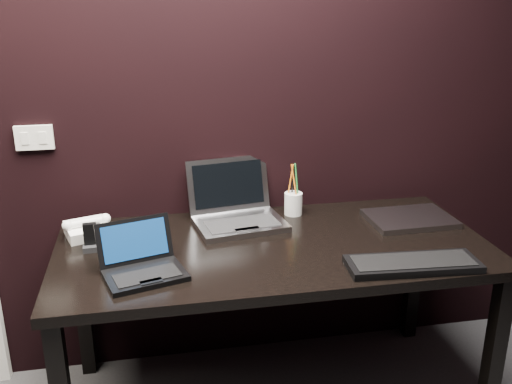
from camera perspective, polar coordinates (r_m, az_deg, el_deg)
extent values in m
plane|color=black|center=(2.45, -7.17, 10.24)|extent=(4.00, 0.00, 4.00)
cube|color=silver|center=(2.51, -21.30, 5.09)|extent=(0.15, 0.02, 0.10)
cube|color=silver|center=(2.50, -22.12, 4.97)|extent=(0.03, 0.01, 0.05)
cube|color=silver|center=(2.49, -20.54, 5.10)|extent=(0.03, 0.01, 0.05)
cube|color=black|center=(2.28, 1.77, -5.64)|extent=(1.70, 0.80, 0.04)
cube|color=black|center=(2.47, 22.69, -14.92)|extent=(0.06, 0.06, 0.70)
cube|color=black|center=(2.73, -16.93, -10.73)|extent=(0.06, 0.06, 0.70)
cube|color=black|center=(2.99, 15.47, -7.86)|extent=(0.06, 0.06, 0.70)
cube|color=black|center=(2.04, -11.00, -8.19)|extent=(0.31, 0.25, 0.02)
cube|color=black|center=(2.02, -10.84, -8.19)|extent=(0.24, 0.16, 0.00)
cube|color=black|center=(1.98, -10.44, -8.79)|extent=(0.08, 0.05, 0.00)
cube|color=black|center=(2.11, -12.05, -4.75)|extent=(0.28, 0.13, 0.16)
cube|color=#0A254F|center=(2.10, -12.01, -4.76)|extent=(0.24, 0.10, 0.13)
cube|color=#9A9A9F|center=(2.42, -1.61, -3.20)|extent=(0.40, 0.32, 0.03)
cube|color=black|center=(2.39, -1.38, -3.16)|extent=(0.32, 0.19, 0.00)
cube|color=#9C9CA1|center=(2.33, -0.84, -3.77)|extent=(0.11, 0.06, 0.00)
cube|color=#95969A|center=(2.52, -2.79, 0.79)|extent=(0.37, 0.13, 0.23)
cube|color=black|center=(2.52, -2.75, 0.78)|extent=(0.32, 0.10, 0.19)
cube|color=black|center=(2.15, 15.40, -6.98)|extent=(0.49, 0.20, 0.03)
cube|color=black|center=(2.14, 15.44, -6.61)|extent=(0.44, 0.16, 0.00)
cube|color=#9D9EA3|center=(2.56, 15.09, -2.59)|extent=(0.36, 0.27, 0.02)
cube|color=white|center=(2.42, -16.53, -3.71)|extent=(0.20, 0.19, 0.07)
cylinder|color=white|center=(2.40, -16.58, -2.91)|extent=(0.15, 0.08, 0.03)
sphere|color=white|center=(2.38, -18.33, -3.22)|extent=(0.06, 0.06, 0.04)
sphere|color=white|center=(2.41, -14.84, -2.60)|extent=(0.06, 0.06, 0.04)
cube|color=black|center=(2.37, -15.96, -3.35)|extent=(0.07, 0.06, 0.01)
cube|color=black|center=(2.29, -16.23, -4.29)|extent=(0.05, 0.03, 0.11)
cube|color=black|center=(2.29, -16.14, -5.42)|extent=(0.06, 0.05, 0.02)
cylinder|color=silver|center=(2.55, 3.75, -1.17)|extent=(0.10, 0.10, 0.10)
cylinder|color=orange|center=(2.51, 3.48, 1.19)|extent=(0.03, 0.02, 0.15)
cylinder|color=#217C33|center=(2.51, 4.07, 1.18)|extent=(0.02, 0.02, 0.15)
cylinder|color=black|center=(2.52, 3.73, 1.27)|extent=(0.02, 0.01, 0.15)
cylinder|color=#CE5F13|center=(2.50, 3.82, 1.10)|extent=(0.03, 0.03, 0.15)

